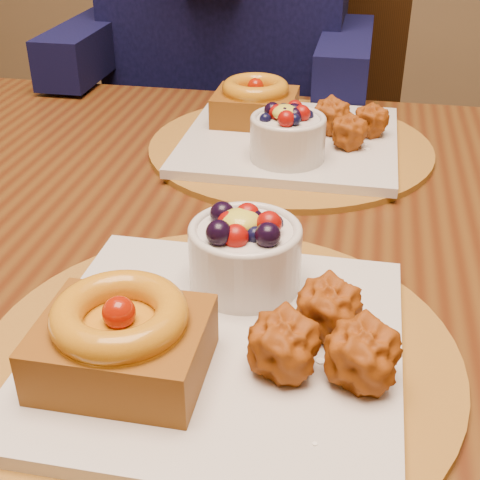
{
  "coord_description": "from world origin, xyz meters",
  "views": [
    {
      "loc": [
        0.15,
        -0.54,
        1.1
      ],
      "look_at": [
        0.06,
        -0.09,
        0.84
      ],
      "focal_mm": 50.0,
      "sensor_mm": 36.0,
      "label": 1
    }
  ],
  "objects_px": {
    "place_setting_far": "(288,133)",
    "place_setting_near": "(216,326)",
    "dining_table": "(263,287)",
    "chair_far": "(288,137)"
  },
  "relations": [
    {
      "from": "dining_table",
      "to": "place_setting_near",
      "type": "distance_m",
      "value": 0.24
    },
    {
      "from": "place_setting_far",
      "to": "chair_far",
      "type": "height_order",
      "value": "chair_far"
    },
    {
      "from": "place_setting_far",
      "to": "place_setting_near",
      "type": "bearing_deg",
      "value": -90.06
    },
    {
      "from": "place_setting_near",
      "to": "place_setting_far",
      "type": "xyz_separation_m",
      "value": [
        0.0,
        0.43,
        -0.0
      ]
    },
    {
      "from": "dining_table",
      "to": "chair_far",
      "type": "bearing_deg",
      "value": 94.99
    },
    {
      "from": "dining_table",
      "to": "chair_far",
      "type": "relative_size",
      "value": 1.62
    },
    {
      "from": "dining_table",
      "to": "place_setting_far",
      "type": "distance_m",
      "value": 0.24
    },
    {
      "from": "place_setting_near",
      "to": "place_setting_far",
      "type": "bearing_deg",
      "value": 89.94
    },
    {
      "from": "dining_table",
      "to": "place_setting_near",
      "type": "relative_size",
      "value": 4.21
    },
    {
      "from": "dining_table",
      "to": "place_setting_near",
      "type": "height_order",
      "value": "place_setting_near"
    }
  ]
}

